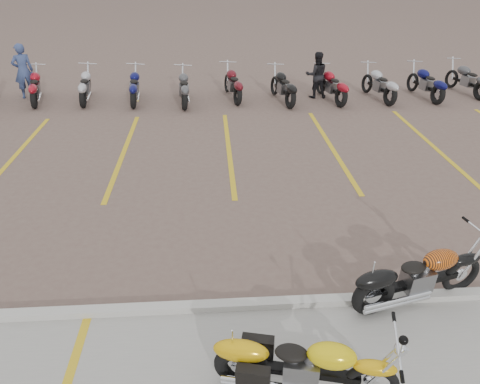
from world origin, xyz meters
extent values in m
plane|color=brown|center=(0.00, 0.00, 0.00)|extent=(100.00, 100.00, 0.00)
cube|color=#ADAAA3|center=(0.00, -2.00, 0.06)|extent=(60.00, 0.18, 0.12)
torus|color=black|center=(1.27, -3.66, 0.31)|extent=(0.63, 0.25, 0.62)
torus|color=black|center=(-0.18, -3.32, 0.31)|extent=(0.68, 0.31, 0.66)
cube|color=black|center=(0.54, -3.49, 0.37)|extent=(1.24, 0.40, 0.10)
cube|color=slate|center=(0.50, -3.48, 0.42)|extent=(0.46, 0.37, 0.33)
ellipsoid|color=#DEC00B|center=(0.80, -3.55, 0.71)|extent=(0.61, 0.43, 0.29)
ellipsoid|color=black|center=(0.37, -3.45, 0.67)|extent=(0.42, 0.33, 0.12)
torus|color=black|center=(3.22, -1.85, 0.31)|extent=(0.64, 0.26, 0.63)
torus|color=black|center=(1.75, -2.21, 0.31)|extent=(0.69, 0.32, 0.67)
cube|color=black|center=(2.49, -2.03, 0.37)|extent=(1.25, 0.42, 0.10)
cube|color=slate|center=(2.44, -2.04, 0.43)|extent=(0.47, 0.38, 0.33)
ellipsoid|color=black|center=(2.75, -1.96, 0.72)|extent=(0.62, 0.44, 0.29)
ellipsoid|color=black|center=(2.32, -2.07, 0.68)|extent=(0.43, 0.34, 0.12)
imported|color=navy|center=(-6.72, 9.12, 0.92)|extent=(0.79, 0.69, 1.83)
imported|color=black|center=(3.21, 8.46, 0.77)|extent=(0.76, 0.59, 1.55)
camera|label=1|loc=(-0.47, -7.24, 4.73)|focal=35.00mm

